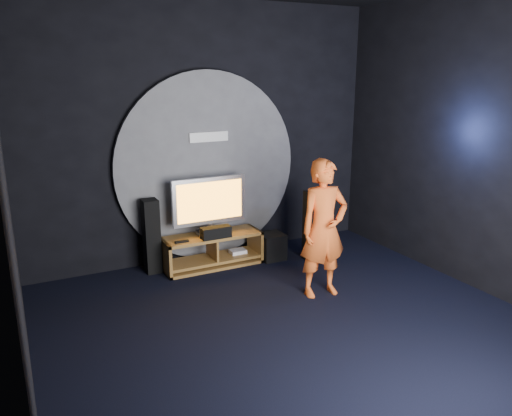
{
  "coord_description": "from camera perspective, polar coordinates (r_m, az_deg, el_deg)",
  "views": [
    {
      "loc": [
        -2.47,
        -3.91,
        2.59
      ],
      "look_at": [
        0.04,
        1.05,
        1.05
      ],
      "focal_mm": 35.0,
      "sensor_mm": 36.0,
      "label": 1
    }
  ],
  "objects": [
    {
      "name": "right_wall",
      "position": [
        6.38,
        24.93,
        6.49
      ],
      "size": [
        0.04,
        5.0,
        3.5
      ],
      "primitive_type": "cube",
      "color": "black",
      "rests_on": "ground"
    },
    {
      "name": "tv",
      "position": [
        6.69,
        -5.36,
        0.56
      ],
      "size": [
        1.03,
        0.22,
        0.77
      ],
      "color": "#B0B0B7",
      "rests_on": "media_console"
    },
    {
      "name": "player",
      "position": [
        5.84,
        7.74,
        -2.35
      ],
      "size": [
        0.62,
        0.43,
        1.63
      ],
      "primitive_type": "imported",
      "rotation": [
        0.0,
        0.0,
        -0.07
      ],
      "color": "#E75A1F",
      "rests_on": "ground"
    },
    {
      "name": "floor",
      "position": [
        5.3,
        4.91,
        -13.83
      ],
      "size": [
        5.0,
        5.0,
        0.0
      ],
      "primitive_type": "plane",
      "color": "black",
      "rests_on": "ground"
    },
    {
      "name": "subwoofer",
      "position": [
        7.08,
        1.78,
        -4.39
      ],
      "size": [
        0.33,
        0.33,
        0.37
      ],
      "primitive_type": "cube",
      "color": "black",
      "rests_on": "ground"
    },
    {
      "name": "left_wall",
      "position": [
        4.0,
        -26.61,
        1.68
      ],
      "size": [
        0.04,
        5.0,
        3.5
      ],
      "primitive_type": "cube",
      "color": "black",
      "rests_on": "ground"
    },
    {
      "name": "center_speaker",
      "position": [
        6.6,
        -4.6,
        -2.79
      ],
      "size": [
        0.4,
        0.15,
        0.15
      ],
      "primitive_type": "cube",
      "color": "black",
      "rests_on": "media_console"
    },
    {
      "name": "remote",
      "position": [
        6.49,
        -8.47,
        -3.82
      ],
      "size": [
        0.18,
        0.05,
        0.02
      ],
      "primitive_type": "cube",
      "color": "black",
      "rests_on": "media_console"
    },
    {
      "name": "back_wall",
      "position": [
        6.92,
        -5.76,
        8.44
      ],
      "size": [
        5.0,
        0.04,
        3.5
      ],
      "primitive_type": "cube",
      "color": "black",
      "rests_on": "ground"
    },
    {
      "name": "media_console",
      "position": [
        6.84,
        -4.95,
        -5.06
      ],
      "size": [
        1.35,
        0.45,
        0.45
      ],
      "color": "olive",
      "rests_on": "ground"
    },
    {
      "name": "tower_speaker_left",
      "position": [
        6.66,
        -11.86,
        -3.18
      ],
      "size": [
        0.2,
        0.22,
        0.99
      ],
      "primitive_type": "cube",
      "color": "black",
      "rests_on": "ground"
    },
    {
      "name": "tower_speaker_right",
      "position": [
        6.99,
        6.47,
        -2.05
      ],
      "size": [
        0.2,
        0.22,
        0.99
      ],
      "primitive_type": "cube",
      "color": "black",
      "rests_on": "ground"
    },
    {
      "name": "wall_disc_panel",
      "position": [
        6.94,
        -5.49,
        4.72
      ],
      "size": [
        2.6,
        0.11,
        2.6
      ],
      "color": "#515156",
      "rests_on": "ground"
    }
  ]
}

